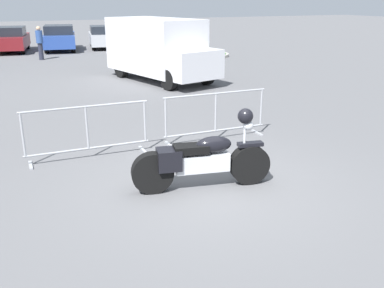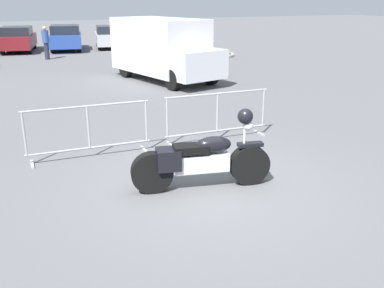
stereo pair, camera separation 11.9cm
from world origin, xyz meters
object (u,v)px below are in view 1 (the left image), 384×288
Objects in this scene: motorcycle at (202,159)px; parked_car_blue at (60,38)px; parked_car_maroon at (11,39)px; crowd_barrier_near at (87,131)px; parked_car_silver at (103,37)px; crowd_barrier_far at (216,115)px; pedestrian at (40,42)px; delivery_van at (158,48)px.

parked_car_blue is (0.99, 21.68, 0.25)m from motorcycle.
parked_car_maroon is at bearing 106.43° from motorcycle.
crowd_barrier_near is at bearing -169.22° from parked_car_maroon.
crowd_barrier_near is 0.54× the size of parked_car_maroon.
parked_car_silver is (3.72, 21.90, 0.19)m from motorcycle.
crowd_barrier_far is at bearing 69.26° from motorcycle.
pedestrian is at bearing 103.81° from motorcycle.
motorcycle is 1.38× the size of pedestrian.
delivery_van is at bearing -173.99° from parked_car_silver.
parked_car_silver is at bearing 164.80° from pedestrian.
parked_car_silver is (2.73, 0.22, -0.06)m from parked_car_blue.
motorcycle is at bearing -172.74° from parked_car_blue.
parked_car_silver is 2.54× the size of pedestrian.
delivery_van is (1.47, 7.47, 0.68)m from crowd_barrier_far.
motorcycle is at bearing -165.63° from parked_car_maroon.
pedestrian reaches higher than parked_car_blue.
parked_car_blue is at bearing 104.39° from parked_car_silver.
pedestrian is (-4.30, -4.20, 0.22)m from parked_car_silver.
crowd_barrier_near is 0.57× the size of parked_car_silver.
pedestrian is at bearing 97.36° from crowd_barrier_far.
motorcycle is 0.44× the size of delivery_van.
motorcycle is 0.95× the size of crowd_barrier_near.
crowd_barrier_near is at bearing -43.83° from delivery_van.
motorcycle is 17.71m from pedestrian.
parked_car_maroon is 4.53m from pedestrian.
motorcycle is 10.14m from delivery_van.
parked_car_maroon is 5.46m from parked_car_silver.
motorcycle is 22.14m from parked_car_maroon.
parked_car_blue reaches higher than parked_car_silver.
parked_car_blue is at bearing 99.32° from motorcycle.
parked_car_blue is 1.08× the size of parked_car_silver.
pedestrian is at bearing -155.31° from parked_car_maroon.
delivery_van reaches higher than crowd_barrier_far.
crowd_barrier_near is 15.51m from pedestrian.
parked_car_blue is at bearing -171.06° from pedestrian.
crowd_barrier_far is 7.65m from delivery_van.
crowd_barrier_far is at bearing 0.00° from crowd_barrier_near.
parked_car_maroon is (-4.63, 12.38, -0.51)m from delivery_van.
delivery_van is 12.25m from parked_car_silver.
parked_car_silver is at bearing -75.61° from parked_car_blue.
parked_car_blue is (2.41, 19.47, 0.20)m from crowd_barrier_near.
motorcycle is at bearing -179.76° from parked_car_silver.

